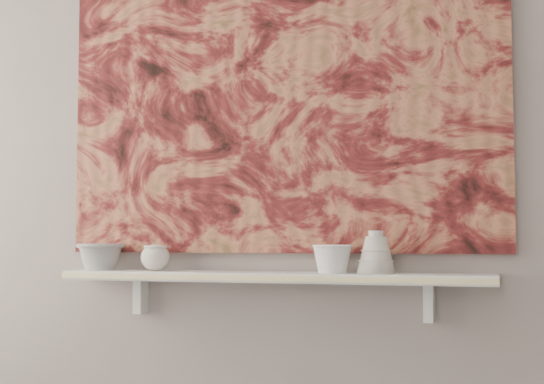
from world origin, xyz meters
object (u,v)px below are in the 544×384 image
at_px(bowl_grey, 100,256).
at_px(bowl_white, 332,259).
at_px(shelf, 271,277).
at_px(bell_vessel, 376,252).
at_px(painting, 278,88).
at_px(cup_cream, 155,258).

distance_m(bowl_grey, bowl_white, 0.81).
relative_size(bowl_grey, bowl_white, 1.32).
relative_size(shelf, bell_vessel, 10.54).
bearing_deg(painting, bell_vessel, -13.39).
distance_m(bell_vessel, bowl_white, 0.14).
distance_m(painting, bowl_grey, 0.83).
bearing_deg(shelf, painting, 90.00).
distance_m(shelf, cup_cream, 0.41).
xyz_separation_m(bowl_grey, bell_vessel, (0.95, 0.00, 0.02)).
relative_size(bowl_grey, bell_vessel, 1.24).
bearing_deg(cup_cream, bowl_grey, 180.00).
relative_size(cup_cream, bell_vessel, 0.73).
distance_m(cup_cream, bell_vessel, 0.74).
bearing_deg(shelf, bell_vessel, 0.00).
height_order(painting, bell_vessel, painting).
bearing_deg(bell_vessel, bowl_grey, 180.00).
xyz_separation_m(painting, cup_cream, (-0.40, -0.08, -0.57)).
bearing_deg(painting, bowl_white, -21.84).
bearing_deg(painting, bowl_grey, -172.50).
height_order(cup_cream, bowl_white, bowl_white).
bearing_deg(bowl_grey, painting, 7.50).
bearing_deg(painting, shelf, -90.00).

